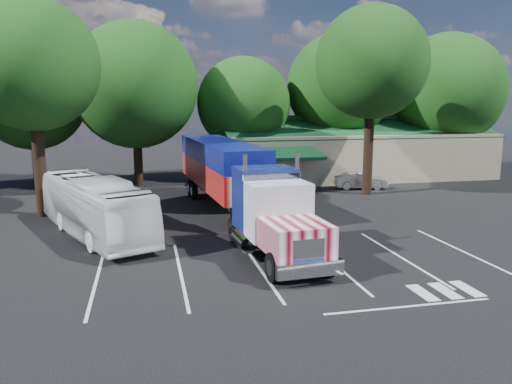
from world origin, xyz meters
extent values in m
plane|color=black|center=(0.00, 0.00, 0.00)|extent=(120.00, 120.00, 0.00)
cube|color=tan|center=(14.00, 18.00, 2.00)|extent=(24.00, 11.00, 4.00)
cube|color=#154C29|center=(14.00, 15.60, 4.50)|extent=(24.20, 6.25, 2.10)
cube|color=#154C29|center=(14.00, 20.40, 4.50)|extent=(24.20, 6.25, 2.10)
cube|color=tan|center=(6.00, 12.30, 1.40)|extent=(5.00, 2.50, 2.80)
cube|color=#154C29|center=(6.00, 11.00, 2.90)|extent=(5.40, 3.19, 0.80)
cylinder|color=black|center=(-13.00, 17.80, 2.00)|extent=(0.70, 0.70, 4.00)
sphere|color=#143F12|center=(-13.00, 17.80, 7.15)|extent=(8.40, 8.40, 8.40)
cylinder|color=black|center=(-5.00, 16.20, 2.15)|extent=(0.70, 0.70, 4.30)
sphere|color=#143F12|center=(-5.00, 16.20, 8.05)|extent=(10.00, 10.00, 10.00)
cylinder|color=black|center=(4.00, 17.50, 1.80)|extent=(0.70, 0.70, 3.60)
sphere|color=#143F12|center=(4.00, 17.50, 6.60)|extent=(8.00, 8.00, 8.00)
cylinder|color=black|center=(13.00, 18.00, 2.25)|extent=(0.70, 0.70, 4.50)
sphere|color=#143F12|center=(13.00, 18.00, 8.10)|extent=(9.60, 9.60, 9.60)
cylinder|color=black|center=(23.00, 16.80, 1.95)|extent=(0.70, 0.70, 3.90)
sphere|color=#143F12|center=(23.00, 16.80, 7.80)|extent=(10.40, 10.40, 10.40)
cylinder|color=black|center=(-10.50, 6.00, 3.00)|extent=(0.70, 0.70, 6.00)
sphere|color=#143F12|center=(-10.50, 6.00, 8.85)|extent=(7.60, 7.60, 7.60)
cylinder|color=black|center=(11.50, 8.50, 3.25)|extent=(0.70, 0.70, 6.50)
sphere|color=#143F12|center=(11.50, 8.50, 9.50)|extent=(8.00, 8.00, 8.00)
cube|color=black|center=(1.04, -4.67, 0.79)|extent=(1.62, 7.39, 0.26)
cube|color=white|center=(1.35, -8.58, 0.68)|extent=(2.63, 0.47, 0.58)
cube|color=white|center=(1.33, -8.37, 1.31)|extent=(1.26, 0.22, 0.94)
cube|color=white|center=(1.24, -7.17, 1.52)|extent=(2.60, 2.70, 1.20)
cube|color=silver|center=(1.07, -5.08, 2.15)|extent=(2.74, 1.88, 2.41)
cube|color=black|center=(1.12, -5.76, 2.67)|extent=(2.41, 0.27, 1.05)
cube|color=white|center=(1.00, -4.20, 3.51)|extent=(2.72, 0.32, 0.26)
cube|color=#0B1F51|center=(0.92, -3.20, 2.36)|extent=(2.78, 2.29, 2.83)
cylinder|color=white|center=(-0.20, -4.24, 2.72)|extent=(0.20, 0.20, 3.56)
cylinder|color=white|center=(2.20, -4.05, 2.72)|extent=(0.20, 0.20, 3.56)
cylinder|color=white|center=(-0.38, -4.67, 0.79)|extent=(0.82, 1.72, 0.69)
cylinder|color=white|center=(2.44, -4.45, 0.79)|extent=(0.82, 1.72, 0.69)
cube|color=silver|center=(0.20, 5.88, 2.25)|extent=(3.77, 13.58, 1.57)
cube|color=#0A0E66|center=(0.20, 5.88, 3.67)|extent=(3.77, 13.58, 1.26)
cube|color=black|center=(-0.14, 10.26, 0.89)|extent=(1.54, 3.75, 0.37)
cube|color=black|center=(-0.08, 0.18, 0.73)|extent=(0.14, 0.14, 1.47)
cube|color=black|center=(1.38, 0.30, 0.73)|extent=(0.14, 0.14, 1.47)
cube|color=white|center=(-0.33, 12.66, 0.47)|extent=(2.52, 0.32, 0.13)
cylinder|color=black|center=(0.18, -7.78, 0.58)|extent=(0.46, 1.18, 1.15)
cylinder|color=black|center=(2.37, -7.61, 0.58)|extent=(0.46, 1.18, 1.15)
cylinder|color=black|center=(-0.20, -2.98, 0.58)|extent=(0.46, 1.18, 1.15)
cylinder|color=black|center=(1.99, -2.80, 0.58)|extent=(0.46, 1.18, 1.15)
cylinder|color=black|center=(-0.29, -1.83, 0.58)|extent=(0.46, 1.18, 1.15)
cylinder|color=black|center=(1.90, -1.66, 0.58)|extent=(0.46, 1.18, 1.15)
cylinder|color=black|center=(-1.17, 9.34, 0.58)|extent=(0.46, 1.18, 1.15)
cylinder|color=black|center=(1.02, 9.52, 0.58)|extent=(0.46, 1.18, 1.15)
cylinder|color=black|center=(-1.27, 10.59, 0.58)|extent=(0.46, 1.18, 1.15)
cylinder|color=black|center=(0.92, 10.77, 0.58)|extent=(0.46, 1.18, 1.15)
imported|color=black|center=(1.60, 0.00, 0.76)|extent=(0.52, 0.64, 1.53)
imported|color=black|center=(1.80, 8.00, 0.42)|extent=(0.66, 1.63, 0.84)
imported|color=silver|center=(-7.00, 0.69, 1.50)|extent=(6.58, 10.91, 3.00)
imported|color=#B1B4B9|center=(12.00, 10.70, 0.67)|extent=(4.27, 2.22, 1.34)
camera|label=1|loc=(-4.37, -25.19, 6.70)|focal=35.00mm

